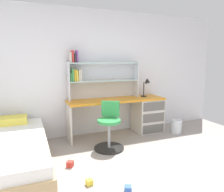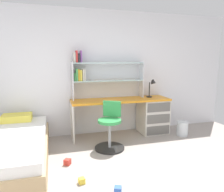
# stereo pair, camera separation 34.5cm
# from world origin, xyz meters

# --- Properties ---
(room_shell) EXTENTS (5.60, 6.00, 2.53)m
(room_shell) POSITION_xyz_m (-1.21, 1.22, 1.27)
(room_shell) COLOR silver
(room_shell) RESTS_ON ground_plane
(desk) EXTENTS (2.00, 0.54, 0.76)m
(desk) POSITION_xyz_m (0.74, 2.21, 0.42)
(desk) COLOR orange
(desk) RESTS_ON ground_plane
(bookshelf_hutch) EXTENTS (1.47, 0.22, 0.96)m
(bookshelf_hutch) POSITION_xyz_m (-0.22, 2.36, 1.29)
(bookshelf_hutch) COLOR silver
(bookshelf_hutch) RESTS_ON desk
(desk_lamp) EXTENTS (0.20, 0.17, 0.38)m
(desk_lamp) POSITION_xyz_m (0.92, 2.23, 1.01)
(desk_lamp) COLOR black
(desk_lamp) RESTS_ON desk
(swivel_chair) EXTENTS (0.52, 0.52, 0.82)m
(swivel_chair) POSITION_xyz_m (-0.18, 1.63, 0.33)
(swivel_chair) COLOR black
(swivel_chair) RESTS_ON ground_plane
(bed_platform) EXTENTS (1.05, 2.08, 0.57)m
(bed_platform) POSITION_xyz_m (-1.75, 1.46, 0.23)
(bed_platform) COLOR tan
(bed_platform) RESTS_ON ground_plane
(waste_bin) EXTENTS (0.23, 0.23, 0.29)m
(waste_bin) POSITION_xyz_m (1.42, 1.84, 0.15)
(waste_bin) COLOR silver
(waste_bin) RESTS_ON ground_plane
(toy_block_yellow_0) EXTENTS (0.09, 0.09, 0.07)m
(toy_block_yellow_0) POSITION_xyz_m (-0.82, 0.67, 0.04)
(toy_block_yellow_0) COLOR gold
(toy_block_yellow_0) RESTS_ON ground_plane
(toy_block_blue_1) EXTENTS (0.11, 0.11, 0.08)m
(toy_block_blue_1) POSITION_xyz_m (-0.44, 0.36, 0.04)
(toy_block_blue_1) COLOR #3860B7
(toy_block_blue_1) RESTS_ON ground_plane
(toy_block_red_2) EXTENTS (0.12, 0.12, 0.09)m
(toy_block_red_2) POSITION_xyz_m (-0.95, 1.21, 0.04)
(toy_block_red_2) COLOR red
(toy_block_red_2) RESTS_ON ground_plane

